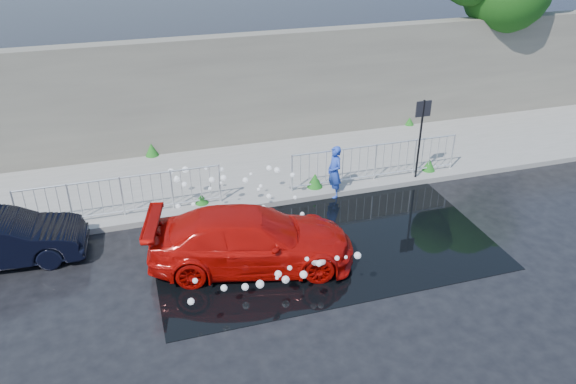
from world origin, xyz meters
name	(u,v)px	position (x,y,z in m)	size (l,w,h in m)	color
ground	(315,266)	(0.00, 0.00, 0.00)	(90.00, 90.00, 0.00)	black
pavement	(260,171)	(0.00, 5.00, 0.07)	(30.00, 4.00, 0.15)	gray
curb	(278,202)	(0.00, 3.00, 0.08)	(30.00, 0.25, 0.16)	gray
retaining_wall	(241,90)	(0.00, 7.20, 1.90)	(30.00, 0.60, 3.50)	#5C564D
puddle	(320,240)	(0.50, 1.00, 0.01)	(8.00, 5.00, 0.01)	black
sign_post	(421,127)	(4.20, 3.10, 1.72)	(0.45, 0.06, 2.50)	black
railing_left	(122,195)	(-4.00, 3.35, 0.74)	(5.05, 0.05, 1.10)	silver
railing_right	(375,161)	(3.00, 3.35, 0.74)	(5.05, 0.05, 1.10)	silver
weeds	(255,171)	(-0.24, 4.52, 0.33)	(12.17, 3.93, 0.41)	#1A5616
water_spray	(245,219)	(-1.28, 1.34, 0.71)	(3.73, 5.58, 1.01)	white
red_car	(251,239)	(-1.33, 0.52, 0.66)	(1.86, 4.57, 1.33)	#AE0A06
dark_car	(1,239)	(-6.70, 2.27, 0.60)	(1.26, 3.62, 1.19)	black
person	(335,172)	(1.62, 3.00, 0.74)	(0.54, 0.36, 1.48)	blue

